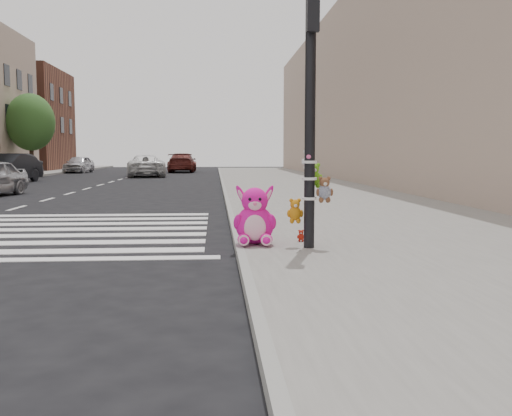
{
  "coord_description": "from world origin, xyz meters",
  "views": [
    {
      "loc": [
        1.18,
        -6.71,
        1.57
      ],
      "look_at": [
        1.79,
        1.8,
        0.75
      ],
      "focal_mm": 40.0,
      "sensor_mm": 36.0,
      "label": 1
    }
  ],
  "objects_px": {
    "car_dark_far": "(8,168)",
    "car_white_near": "(145,166)",
    "pink_bunny": "(255,220)",
    "red_teddy": "(301,236)",
    "signal_pole": "(311,138)"
  },
  "relations": [
    {
      "from": "signal_pole",
      "to": "car_white_near",
      "type": "xyz_separation_m",
      "value": [
        -6.11,
        30.45,
        -1.07
      ]
    },
    {
      "from": "car_dark_far",
      "to": "car_white_near",
      "type": "bearing_deg",
      "value": 60.59
    },
    {
      "from": "pink_bunny",
      "to": "car_dark_far",
      "type": "xyz_separation_m",
      "value": [
        -11.6,
        22.3,
        0.25
      ]
    },
    {
      "from": "pink_bunny",
      "to": "car_white_near",
      "type": "height_order",
      "value": "car_white_near"
    },
    {
      "from": "pink_bunny",
      "to": "red_teddy",
      "type": "relative_size",
      "value": 4.94
    },
    {
      "from": "red_teddy",
      "to": "car_white_near",
      "type": "bearing_deg",
      "value": 106.8
    },
    {
      "from": "car_dark_far",
      "to": "car_white_near",
      "type": "height_order",
      "value": "car_dark_far"
    },
    {
      "from": "pink_bunny",
      "to": "car_dark_far",
      "type": "relative_size",
      "value": 0.2
    },
    {
      "from": "car_white_near",
      "to": "car_dark_far",
      "type": "bearing_deg",
      "value": 42.06
    },
    {
      "from": "pink_bunny",
      "to": "car_dark_far",
      "type": "height_order",
      "value": "car_dark_far"
    },
    {
      "from": "pink_bunny",
      "to": "car_white_near",
      "type": "relative_size",
      "value": 0.18
    },
    {
      "from": "signal_pole",
      "to": "pink_bunny",
      "type": "xyz_separation_m",
      "value": [
        -0.81,
        0.36,
        -1.27
      ]
    },
    {
      "from": "signal_pole",
      "to": "car_dark_far",
      "type": "height_order",
      "value": "signal_pole"
    },
    {
      "from": "car_dark_far",
      "to": "pink_bunny",
      "type": "bearing_deg",
      "value": -52.97
    },
    {
      "from": "pink_bunny",
      "to": "red_teddy",
      "type": "height_order",
      "value": "pink_bunny"
    }
  ]
}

